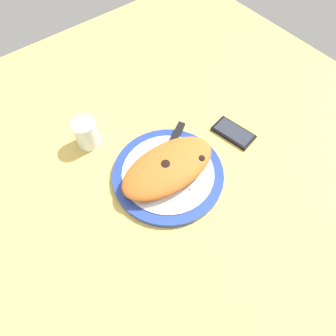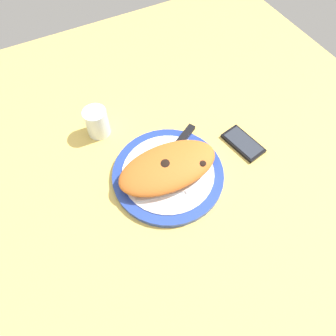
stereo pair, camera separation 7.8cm
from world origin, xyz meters
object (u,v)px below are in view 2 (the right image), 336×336
at_px(calzone, 168,169).
at_px(water_glass, 97,123).
at_px(fork, 175,192).
at_px(knife, 178,145).
at_px(plate, 168,174).
at_px(smartphone, 243,143).

relative_size(calzone, water_glass, 3.18).
relative_size(fork, water_glass, 1.94).
bearing_deg(water_glass, knife, -43.55).
bearing_deg(plate, knife, 44.33).
bearing_deg(smartphone, plate, 178.37).
height_order(knife, water_glass, water_glass).
xyz_separation_m(plate, fork, (-0.01, -0.06, 0.01)).
distance_m(calzone, fork, 0.06).
bearing_deg(calzone, plate, 67.34).
relative_size(calzone, fork, 1.64).
bearing_deg(plate, smartphone, -1.63).
bearing_deg(fork, smartphone, 12.32).
xyz_separation_m(smartphone, water_glass, (-0.35, 0.23, 0.03)).
xyz_separation_m(plate, water_glass, (-0.11, 0.23, 0.03)).
relative_size(smartphone, water_glass, 1.53).
bearing_deg(calzone, knife, 45.38).
bearing_deg(plate, calzone, -112.66).
relative_size(knife, smartphone, 1.58).
bearing_deg(water_glass, calzone, -65.23).
bearing_deg(knife, water_glass, 136.45).
xyz_separation_m(calzone, water_glass, (-0.11, 0.23, -0.01)).
distance_m(fork, water_glass, 0.30).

